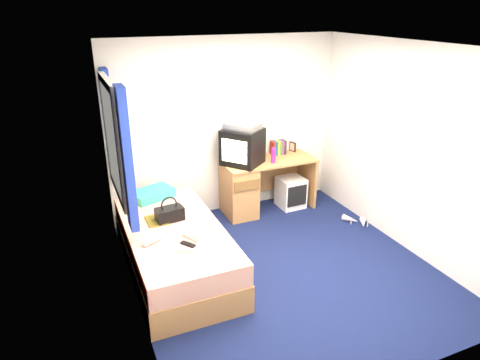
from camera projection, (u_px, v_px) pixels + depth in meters
name	position (u px, v px, depth m)	size (l,w,h in m)	color
ground	(282.00, 268.00, 4.81)	(3.40, 3.40, 0.00)	#0C1438
room_shell	(287.00, 145.00, 4.26)	(3.40, 3.40, 3.40)	white
bed	(175.00, 249.00, 4.69)	(1.01, 2.00, 0.54)	#B7824C
pillow	(153.00, 194.00, 5.25)	(0.49, 0.31, 0.11)	#1B5FB5
desk	(250.00, 185.00, 5.97)	(1.30, 0.55, 0.75)	#B7824C
storage_cube	(291.00, 192.00, 6.21)	(0.35, 0.35, 0.44)	white
crt_tv	(242.00, 147.00, 5.71)	(0.65, 0.65, 0.48)	black
vcr	(243.00, 126.00, 5.60)	(0.43, 0.31, 0.08)	#A9A9AB
book_row	(278.00, 147.00, 6.13)	(0.20, 0.13, 0.20)	maroon
picture_frame	(293.00, 147.00, 6.26)	(0.02, 0.12, 0.14)	black
pink_water_bottle	(273.00, 156.00, 5.79)	(0.06, 0.06, 0.19)	#ED217C
aerosol_can	(258.00, 155.00, 5.85)	(0.05, 0.05, 0.17)	white
handbag	(170.00, 213.00, 4.70)	(0.32, 0.20, 0.28)	black
towel	(201.00, 230.00, 4.43)	(0.29, 0.24, 0.10)	white
magazine	(156.00, 220.00, 4.71)	(0.21, 0.28, 0.01)	gold
water_bottle	(152.00, 240.00, 4.27)	(0.07, 0.07, 0.20)	silver
colour_swatch_fan	(187.00, 251.00, 4.14)	(0.22, 0.06, 0.01)	#F69D36
remote_control	(188.00, 244.00, 4.24)	(0.05, 0.16, 0.02)	black
window_assembly	(116.00, 142.00, 4.48)	(0.11, 1.42, 1.40)	silver
white_heels	(357.00, 221.00, 5.77)	(0.29, 0.38, 0.09)	silver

